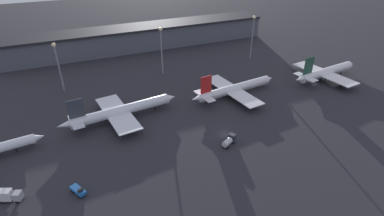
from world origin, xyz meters
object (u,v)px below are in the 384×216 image
object	(u,v)px
airplane_1	(121,111)
service_vehicle_3	(8,195)
airplane_2	(234,89)
airplane_3	(326,72)
service_vehicle_0	(78,190)
service_vehicle_1	(229,141)

from	to	relation	value
airplane_1	service_vehicle_3	size ratio (longest dim) A/B	6.92
airplane_2	airplane_1	bearing A→B (deg)	173.05
airplane_2	airplane_3	size ratio (longest dim) A/B	1.04
service_vehicle_0	airplane_2	bearing A→B (deg)	87.51
service_vehicle_1	service_vehicle_3	size ratio (longest dim) A/B	0.91
service_vehicle_0	service_vehicle_1	world-z (taller)	service_vehicle_1
airplane_1	airplane_3	bearing A→B (deg)	-8.47
airplane_2	airplane_3	world-z (taller)	airplane_3
airplane_2	service_vehicle_1	size ratio (longest dim) A/B	7.22
service_vehicle_0	airplane_3	bearing A→B (deg)	76.09
airplane_2	airplane_3	bearing A→B (deg)	-9.97
airplane_3	service_vehicle_0	world-z (taller)	airplane_3
service_vehicle_3	airplane_2	bearing A→B (deg)	40.79
service_vehicle_0	service_vehicle_3	bearing A→B (deg)	-133.82
airplane_2	airplane_3	xyz separation A→B (m)	(49.75, -3.24, 0.36)
airplane_1	service_vehicle_3	distance (m)	46.15
airplane_2	service_vehicle_0	size ratio (longest dim) A/B	7.98
service_vehicle_1	service_vehicle_3	world-z (taller)	service_vehicle_3
service_vehicle_3	airplane_1	bearing A→B (deg)	60.85
airplane_3	service_vehicle_1	size ratio (longest dim) A/B	6.91
airplane_1	service_vehicle_0	distance (m)	38.57
airplane_1	service_vehicle_0	xyz separation A→B (m)	(-19.41, -33.24, -2.37)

